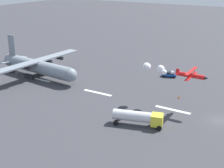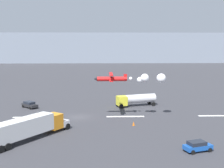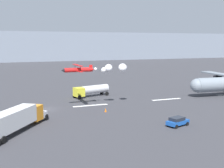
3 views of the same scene
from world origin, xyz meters
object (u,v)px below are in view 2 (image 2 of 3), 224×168
at_px(traffic_cone_near, 20,125).
at_px(followme_car_yellow, 198,146).
at_px(semi_truck_orange, 30,127).
at_px(fuel_tanker_truck, 136,99).
at_px(stunt_biplane_red, 138,78).
at_px(airport_staff_sedan, 30,104).
at_px(traffic_cone_far, 134,124).

bearing_deg(traffic_cone_near, followme_car_yellow, -25.11).
bearing_deg(semi_truck_orange, fuel_tanker_truck, 51.35).
distance_m(stunt_biplane_red, semi_truck_orange, 24.19).
height_order(stunt_biplane_red, traffic_cone_near, stunt_biplane_red).
bearing_deg(traffic_cone_near, fuel_tanker_truck, 36.67).
height_order(followme_car_yellow, airport_staff_sedan, same).
xyz_separation_m(followme_car_yellow, airport_staff_sedan, (-31.10, 30.16, 0.00)).
xyz_separation_m(fuel_tanker_truck, traffic_cone_far, (-2.30, -17.33, -1.38)).
relative_size(stunt_biplane_red, airport_staff_sedan, 3.34).
bearing_deg(fuel_tanker_truck, traffic_cone_far, -97.56).
xyz_separation_m(stunt_biplane_red, semi_truck_orange, (-19.09, -13.52, -6.14)).
xyz_separation_m(fuel_tanker_truck, traffic_cone_near, (-23.58, -17.55, -1.38)).
relative_size(fuel_tanker_truck, followme_car_yellow, 2.27).
height_order(stunt_biplane_red, airport_staff_sedan, stunt_biplane_red).
bearing_deg(airport_staff_sedan, traffic_cone_near, -83.17).
height_order(stunt_biplane_red, semi_truck_orange, stunt_biplane_red).
height_order(semi_truck_orange, fuel_tanker_truck, semi_truck_orange).
distance_m(stunt_biplane_red, fuel_tanker_truck, 13.18).
bearing_deg(traffic_cone_far, airport_staff_sedan, 144.99).
height_order(semi_truck_orange, traffic_cone_near, semi_truck_orange).
distance_m(followme_car_yellow, airport_staff_sedan, 43.32).
height_order(stunt_biplane_red, traffic_cone_far, stunt_biplane_red).
bearing_deg(airport_staff_sedan, fuel_tanker_truck, 2.32).
height_order(semi_truck_orange, traffic_cone_far, semi_truck_orange).
bearing_deg(stunt_biplane_red, followme_car_yellow, -72.06).
bearing_deg(airport_staff_sedan, followme_car_yellow, -44.12).
relative_size(fuel_tanker_truck, airport_staff_sedan, 2.27).
relative_size(stunt_biplane_red, traffic_cone_far, 19.70).
distance_m(followme_car_yellow, traffic_cone_far, 15.94).
bearing_deg(fuel_tanker_truck, stunt_biplane_red, -94.31).
xyz_separation_m(stunt_biplane_red, traffic_cone_far, (-1.44, -5.91, -7.90)).
relative_size(semi_truck_orange, traffic_cone_far, 18.68).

